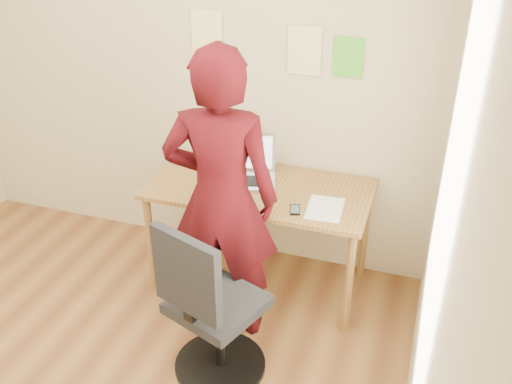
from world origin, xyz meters
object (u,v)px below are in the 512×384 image
(laptop, at_px, (247,171))
(phone, at_px, (295,210))
(office_chair, at_px, (210,315))
(desk, at_px, (260,199))
(person, at_px, (221,200))

(laptop, distance_m, phone, 0.50)
(laptop, bearing_deg, office_chair, -98.50)
(laptop, xyz_separation_m, phone, (0.40, -0.29, -0.05))
(desk, xyz_separation_m, office_chair, (0.01, -0.88, -0.23))
(laptop, bearing_deg, person, -101.78)
(laptop, height_order, person, person)
(desk, bearing_deg, office_chair, -89.20)
(desk, relative_size, phone, 11.13)
(desk, relative_size, office_chair, 1.41)
(desk, distance_m, person, 0.52)
(phone, bearing_deg, office_chair, -127.92)
(office_chair, xyz_separation_m, person, (-0.09, 0.42, 0.46))
(desk, distance_m, laptop, 0.20)
(laptop, relative_size, office_chair, 0.45)
(phone, bearing_deg, laptop, 128.41)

